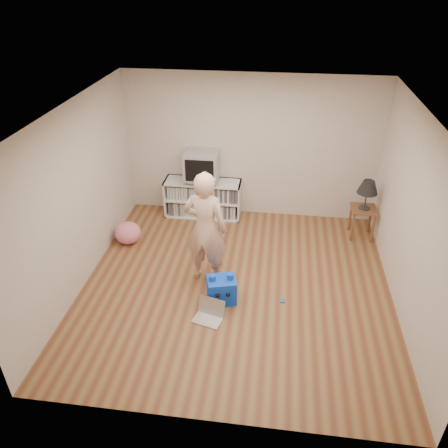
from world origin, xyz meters
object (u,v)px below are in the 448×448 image
Objects in this scene: crt_tv at (202,165)px; table_lamp at (368,188)px; plush_blue at (221,290)px; side_table at (363,215)px; laptop at (210,313)px; plush_pink at (128,233)px; person at (205,229)px; dvd_deck at (202,180)px; media_unit at (203,198)px.

crt_tv is 2.86m from table_lamp.
plush_blue is at bearing -137.22° from table_lamp.
side_table is 1.24× the size of laptop.
crt_tv is 1.76m from plush_pink.
plush_pink is (-1.78, 1.27, -0.01)m from plush_blue.
person is at bearing -78.56° from crt_tv.
plush_blue is at bearing -137.22° from side_table.
dvd_deck is at bearing 90.81° from plush_blue.
plush_blue reaches higher than plush_pink.
side_table is 1.26× the size of plush_pink.
media_unit reaches higher than plush_pink.
plush_pink is at bearing -169.57° from side_table.
crt_tv reaches higher than laptop.
laptop is at bearing -78.33° from dvd_deck.
side_table is 4.01m from plush_pink.
dvd_deck is at bearing -68.45° from person.
laptop is at bearing -44.44° from plush_pink.
side_table is 2.95m from plush_blue.
media_unit is 0.80× the size of person.
plush_blue is 2.19m from plush_pink.
table_lamp is at bearing -7.37° from crt_tv.
table_lamp is 3.39m from laptop.
media_unit is at bearing -68.54° from person.
dvd_deck is at bearing 44.78° from plush_pink.
plush_pink is at bearing -18.10° from person.
dvd_deck is 0.87× the size of table_lamp.
person is 3.82× the size of plush_blue.
laptop is (0.56, -2.73, -0.66)m from dvd_deck.
person is 3.97× the size of laptop.
laptop is at bearing -133.91° from table_lamp.
crt_tv is 1.17× the size of table_lamp.
side_table is 1.19× the size of plush_blue.
plush_pink is (-1.10, -1.11, -0.16)m from media_unit.
person is (0.38, -1.89, 0.14)m from dvd_deck.
side_table is 0.31× the size of person.
media_unit is at bearing 45.18° from plush_pink.
crt_tv is at bearing 172.63° from side_table.
crt_tv reaches higher than dvd_deck.
side_table is 1.07× the size of table_lamp.
side_table is at bearing 0.00° from table_lamp.
table_lamp is (0.00, 0.00, 0.53)m from side_table.
media_unit is 2.48m from plush_blue.
plush_blue is at bearing -74.10° from dvd_deck.
side_table is (2.84, -0.39, 0.07)m from media_unit.
crt_tv is (0.00, -0.02, 0.67)m from media_unit.
plush_pink is at bearing -135.31° from crt_tv.
side_table is at bearing 10.43° from plush_pink.
table_lamp is at bearing -138.04° from person.
person reaches higher than table_lamp.
side_table is 3.29m from laptop.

